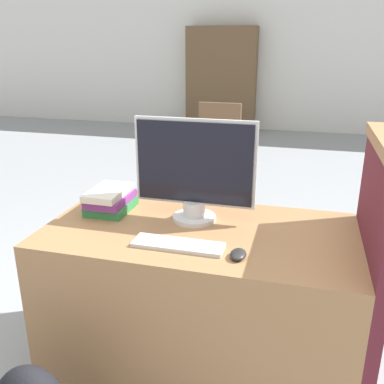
# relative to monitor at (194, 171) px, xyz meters

# --- Properties ---
(wall_back) EXTENTS (12.00, 0.06, 2.80)m
(wall_back) POSITION_rel_monitor_xyz_m (0.05, 6.06, 0.44)
(wall_back) COLOR white
(wall_back) RESTS_ON ground_plane
(desk) EXTENTS (1.36, 0.73, 0.73)m
(desk) POSITION_rel_monitor_xyz_m (0.05, -0.10, -0.60)
(desk) COLOR #9E7047
(desk) RESTS_ON ground_plane
(carrel_divider) EXTENTS (0.07, 0.70, 1.18)m
(carrel_divider) POSITION_rel_monitor_xyz_m (0.76, -0.11, -0.36)
(carrel_divider) COLOR #5B1E28
(carrel_divider) RESTS_ON ground_plane
(monitor) EXTENTS (0.55, 0.20, 0.47)m
(monitor) POSITION_rel_monitor_xyz_m (0.00, 0.00, 0.00)
(monitor) COLOR silver
(monitor) RESTS_ON desk
(keyboard) EXTENTS (0.37, 0.11, 0.02)m
(keyboard) POSITION_rel_monitor_xyz_m (0.01, -0.29, -0.22)
(keyboard) COLOR silver
(keyboard) RESTS_ON desk
(mouse) EXTENTS (0.06, 0.09, 0.03)m
(mouse) POSITION_rel_monitor_xyz_m (0.26, -0.32, -0.22)
(mouse) COLOR #262626
(mouse) RESTS_ON desk
(book_stack) EXTENTS (0.19, 0.26, 0.11)m
(book_stack) POSITION_rel_monitor_xyz_m (-0.42, -0.00, -0.18)
(book_stack) COLOR #2D7F42
(book_stack) RESTS_ON desk
(far_chair) EXTENTS (0.44, 0.44, 0.92)m
(far_chair) POSITION_rel_monitor_xyz_m (-0.41, 2.44, -0.46)
(far_chair) COLOR brown
(far_chair) RESTS_ON ground_plane
(bookshelf_far) EXTENTS (1.21, 0.32, 1.76)m
(bookshelf_far) POSITION_rel_monitor_xyz_m (-1.06, 5.82, -0.08)
(bookshelf_far) COLOR brown
(bookshelf_far) RESTS_ON ground_plane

